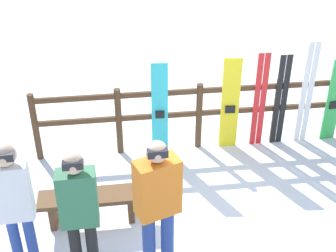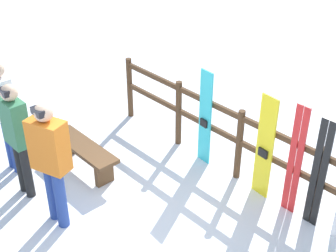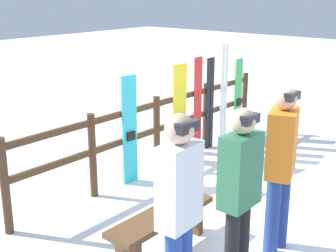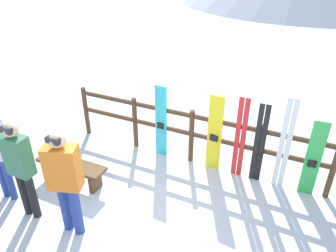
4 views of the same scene
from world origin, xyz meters
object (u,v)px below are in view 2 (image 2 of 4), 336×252
(person_orange, at_px, (50,157))
(ski_pair_black, at_px, (319,174))
(person_plaid_green, at_px, (17,133))
(snowboard_yellow, at_px, (265,148))
(snowboard_cyan, at_px, (205,118))
(person_white, at_px, (4,108))
(bench, at_px, (84,151))
(ski_pair_red, at_px, (295,161))

(person_orange, bearing_deg, ski_pair_black, 47.04)
(person_plaid_green, height_order, snowboard_yellow, person_plaid_green)
(person_orange, distance_m, snowboard_cyan, 2.44)
(person_plaid_green, distance_m, snowboard_yellow, 3.32)
(ski_pair_black, bearing_deg, snowboard_cyan, -179.90)
(ski_pair_black, bearing_deg, snowboard_yellow, -179.77)
(person_plaid_green, xyz_separation_m, snowboard_yellow, (2.24, 2.43, -0.23))
(person_white, relative_size, person_orange, 1.01)
(snowboard_yellow, distance_m, ski_pair_black, 0.82)
(bench, distance_m, person_orange, 1.38)
(bench, relative_size, person_plaid_green, 0.78)
(person_white, distance_m, ski_pair_red, 4.09)
(snowboard_cyan, xyz_separation_m, snowboard_yellow, (1.11, 0.00, 0.01))
(bench, bearing_deg, person_plaid_green, -93.80)
(snowboard_yellow, relative_size, ski_pair_red, 0.97)
(snowboard_cyan, distance_m, ski_pair_red, 1.58)
(snowboard_cyan, bearing_deg, ski_pair_red, 0.12)
(bench, distance_m, person_plaid_green, 1.17)
(person_plaid_green, distance_m, ski_pair_red, 3.65)
(bench, height_order, ski_pair_black, ski_pair_black)
(snowboard_cyan, distance_m, ski_pair_black, 1.93)
(snowboard_yellow, bearing_deg, person_white, -141.77)
(bench, xyz_separation_m, snowboard_cyan, (1.07, 1.49, 0.45))
(person_orange, relative_size, ski_pair_black, 1.13)
(bench, bearing_deg, snowboard_cyan, 54.25)
(snowboard_cyan, bearing_deg, person_plaid_green, -115.03)
(person_plaid_green, bearing_deg, person_orange, 1.78)
(person_plaid_green, relative_size, person_orange, 0.97)
(person_orange, relative_size, ski_pair_red, 1.09)
(person_white, bearing_deg, person_plaid_green, -12.20)
(bench, distance_m, person_white, 1.31)
(person_plaid_green, height_order, ski_pair_black, person_plaid_green)
(person_plaid_green, height_order, snowboard_cyan, person_plaid_green)
(person_orange, bearing_deg, ski_pair_red, 51.79)
(person_orange, xyz_separation_m, ski_pair_black, (2.24, 2.41, -0.24))
(bench, relative_size, ski_pair_black, 0.86)
(person_white, height_order, snowboard_yellow, person_white)
(snowboard_cyan, distance_m, snowboard_yellow, 1.11)
(person_white, bearing_deg, ski_pair_red, 34.12)
(snowboard_yellow, bearing_deg, ski_pair_black, 0.23)
(person_white, bearing_deg, ski_pair_black, 31.58)
(snowboard_cyan, bearing_deg, person_white, -128.14)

